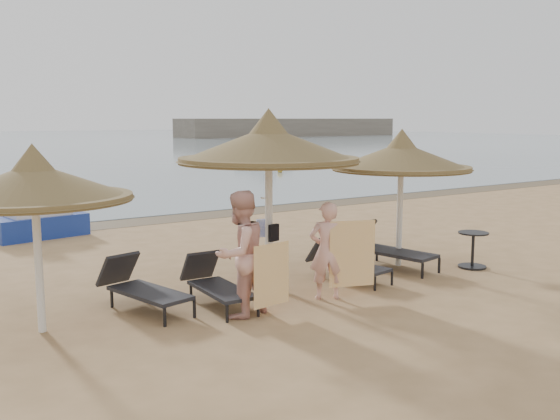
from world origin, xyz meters
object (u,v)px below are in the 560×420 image
(palapa_left, at_px, (34,183))
(lounger_near_right, at_px, (344,261))
(palapa_center, at_px, (269,146))
(side_table, at_px, (473,251))
(lounger_near_left, at_px, (215,283))
(palapa_right, at_px, (401,157))
(lounger_far_right, at_px, (385,247))
(person_right, at_px, (327,243))
(person_left, at_px, (240,244))
(pedal_boat, at_px, (36,222))
(lounger_far_left, at_px, (140,286))

(palapa_left, height_order, lounger_near_right, palapa_left)
(palapa_center, relative_size, side_table, 4.39)
(palapa_left, height_order, lounger_near_left, palapa_left)
(palapa_right, height_order, lounger_far_right, palapa_right)
(palapa_right, distance_m, person_right, 3.23)
(palapa_right, relative_size, lounger_near_right, 1.60)
(palapa_right, distance_m, lounger_near_right, 2.54)
(palapa_right, bearing_deg, person_left, -166.37)
(pedal_boat, bearing_deg, palapa_right, -63.24)
(palapa_center, relative_size, lounger_far_right, 1.54)
(lounger_far_left, distance_m, person_left, 1.85)
(palapa_center, relative_size, lounger_far_left, 1.66)
(palapa_right, height_order, side_table, palapa_right)
(pedal_boat, bearing_deg, lounger_far_right, -64.46)
(lounger_far_left, height_order, person_left, person_left)
(side_table, bearing_deg, lounger_near_left, 172.97)
(palapa_left, xyz_separation_m, person_left, (2.76, -0.95, -1.02))
(person_left, distance_m, person_right, 1.70)
(side_table, relative_size, person_right, 0.38)
(lounger_far_left, relative_size, lounger_far_right, 0.93)
(lounger_near_right, bearing_deg, lounger_far_right, 2.14)
(lounger_near_right, bearing_deg, side_table, -26.12)
(person_left, relative_size, pedal_boat, 0.92)
(palapa_right, relative_size, side_table, 3.87)
(palapa_center, height_order, person_left, palapa_center)
(person_left, relative_size, person_right, 1.18)
(lounger_far_left, relative_size, pedal_boat, 0.80)
(side_table, bearing_deg, pedal_boat, 128.00)
(palapa_right, bearing_deg, lounger_near_left, -176.19)
(palapa_left, distance_m, palapa_right, 7.21)
(person_left, distance_m, pedal_boat, 8.76)
(person_right, bearing_deg, side_table, -151.88)
(palapa_right, xyz_separation_m, person_left, (-4.44, -1.08, -1.13))
(palapa_center, distance_m, person_left, 2.24)
(lounger_far_left, xyz_separation_m, side_table, (6.74, -1.13, -0.03))
(side_table, xyz_separation_m, person_right, (-3.88, -0.09, 0.62))
(palapa_right, height_order, lounger_near_right, palapa_right)
(pedal_boat, bearing_deg, side_table, -61.53)
(pedal_boat, bearing_deg, person_left, -92.15)
(lounger_near_right, xyz_separation_m, person_left, (-2.80, -0.86, 0.80))
(lounger_far_left, xyz_separation_m, person_left, (1.16, -1.22, 0.76))
(lounger_far_left, relative_size, lounger_near_right, 1.10)
(lounger_near_right, relative_size, person_left, 0.79)
(lounger_near_left, bearing_deg, palapa_center, 18.53)
(palapa_center, relative_size, person_left, 1.43)
(palapa_center, bearing_deg, lounger_near_left, -163.63)
(palapa_left, relative_size, lounger_near_left, 1.50)
(palapa_right, relative_size, lounger_far_left, 1.46)
(lounger_near_left, distance_m, pedal_boat, 7.95)
(person_right, bearing_deg, palapa_right, -131.79)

